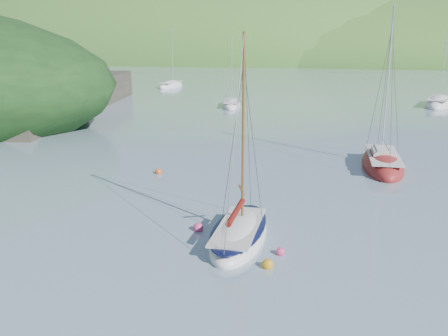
% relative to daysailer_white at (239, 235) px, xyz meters
% --- Properties ---
extents(ground, '(700.00, 700.00, 0.00)m').
position_rel_daysailer_white_xyz_m(ground, '(-0.36, -3.10, -0.22)').
color(ground, slate).
rests_on(ground, ground).
extents(shoreline_hills, '(690.00, 135.00, 56.00)m').
position_rel_daysailer_white_xyz_m(shoreline_hills, '(-10.02, 169.32, -0.22)').
color(shoreline_hills, '#3A6E29').
rests_on(shoreline_hills, ground).
extents(daysailer_white, '(2.44, 6.31, 9.62)m').
position_rel_daysailer_white_xyz_m(daysailer_white, '(0.00, 0.00, 0.00)').
color(daysailer_white, silver).
rests_on(daysailer_white, ground).
extents(sloop_red, '(3.09, 7.96, 11.58)m').
position_rel_daysailer_white_xyz_m(sloop_red, '(6.82, 14.43, 0.00)').
color(sloop_red, maroon).
rests_on(sloop_red, ground).
extents(distant_sloop_a, '(3.50, 6.76, 9.19)m').
position_rel_daysailer_white_xyz_m(distant_sloop_a, '(-9.98, 40.17, -0.05)').
color(distant_sloop_a, silver).
rests_on(distant_sloop_a, ground).
extents(distant_sloop_b, '(5.20, 9.25, 12.48)m').
position_rel_daysailer_white_xyz_m(distant_sloop_b, '(15.23, 47.35, -0.02)').
color(distant_sloop_b, silver).
rests_on(distant_sloop_b, ground).
extents(distant_sloop_c, '(3.35, 7.49, 10.35)m').
position_rel_daysailer_white_xyz_m(distant_sloop_c, '(-25.26, 60.02, -0.04)').
color(distant_sloop_c, silver).
rests_on(distant_sloop_c, ground).
extents(mooring_buoys, '(19.82, 12.13, 0.48)m').
position_rel_daysailer_white_xyz_m(mooring_buoys, '(1.53, 2.80, -0.10)').
color(mooring_buoys, '#C48514').
rests_on(mooring_buoys, ground).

